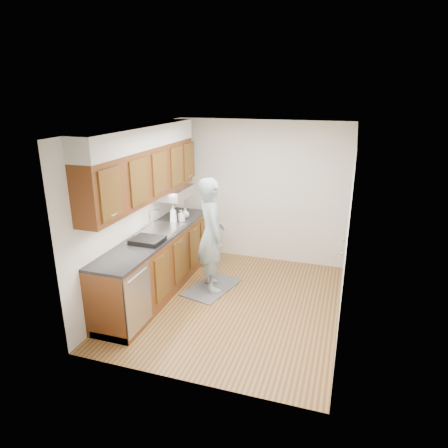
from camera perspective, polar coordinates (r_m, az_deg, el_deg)
name	(u,v)px	position (r m, az deg, el deg)	size (l,w,h in m)	color
floor	(233,303)	(5.98, 1.23, -11.16)	(3.50, 3.50, 0.00)	olive
ceiling	(234,129)	(5.21, 1.42, 13.46)	(3.50, 3.50, 0.00)	white
wall_left	(136,212)	(6.04, -12.44, 1.66)	(0.02, 3.50, 2.50)	silver
wall_right	(347,233)	(5.26, 17.17, -1.30)	(0.02, 3.50, 2.50)	silver
wall_back	(262,192)	(7.09, 5.39, 4.54)	(3.00, 0.02, 2.50)	silver
counter	(157,262)	(6.17, -9.53, -5.35)	(0.64, 2.80, 1.30)	brown
upper_cabinets	(145,165)	(5.84, -11.25, 8.22)	(0.47, 2.80, 1.21)	brown
closet_door	(345,242)	(5.62, 16.92, -2.45)	(0.02, 1.22, 2.05)	white
floor_mat	(212,287)	(6.37, -1.74, -9.05)	(0.56, 0.95, 0.02)	slate
person	(211,227)	(5.97, -1.84, -0.49)	(0.70, 0.47, 1.99)	#869CA3
soap_bottle_a	(173,214)	(6.41, -7.26, 1.41)	(0.11, 0.11, 0.29)	white
soap_bottle_b	(181,216)	(6.49, -6.13, 1.20)	(0.09, 0.09, 0.19)	white
soap_bottle_c	(185,213)	(6.67, -5.56, 1.60)	(0.13, 0.13, 0.17)	white
soda_can	(183,217)	(6.55, -5.91, 1.04)	(0.06, 0.06, 0.12)	red
dish_rack	(147,240)	(5.67, -10.89, -2.31)	(0.43, 0.36, 0.07)	black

